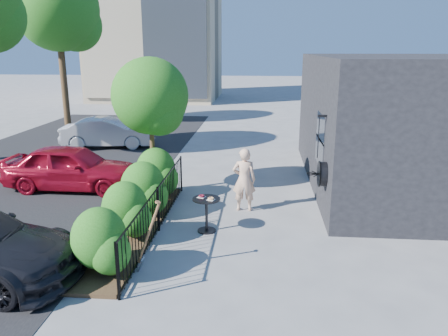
# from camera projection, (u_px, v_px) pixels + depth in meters

# --- Properties ---
(ground) EXTENTS (120.00, 120.00, 0.00)m
(ground) POSITION_uv_depth(u_px,v_px,m) (221.00, 233.00, 10.33)
(ground) COLOR gray
(ground) RESTS_ON ground
(shop_building) EXTENTS (6.22, 9.00, 4.00)m
(shop_building) POSITION_uv_depth(u_px,v_px,m) (409.00, 121.00, 13.65)
(shop_building) COLOR black
(shop_building) RESTS_ON ground
(fence) EXTENTS (0.05, 6.05, 1.10)m
(fence) POSITION_uv_depth(u_px,v_px,m) (158.00, 209.00, 10.31)
(fence) COLOR black
(fence) RESTS_ON ground
(planting_bed) EXTENTS (1.30, 6.00, 0.08)m
(planting_bed) POSITION_uv_depth(u_px,v_px,m) (130.00, 228.00, 10.50)
(planting_bed) COLOR #382616
(planting_bed) RESTS_ON ground
(shrubs) EXTENTS (1.10, 5.60, 1.24)m
(shrubs) POSITION_uv_depth(u_px,v_px,m) (134.00, 201.00, 10.42)
(shrubs) COLOR #225E15
(shrubs) RESTS_ON ground
(patio_tree) EXTENTS (2.20, 2.20, 3.94)m
(patio_tree) POSITION_uv_depth(u_px,v_px,m) (152.00, 101.00, 12.43)
(patio_tree) COLOR #3F2B19
(patio_tree) RESTS_ON ground
(street) EXTENTS (9.00, 30.00, 0.01)m
(street) POSITION_uv_depth(u_px,v_px,m) (10.00, 186.00, 13.80)
(street) COLOR black
(street) RESTS_ON ground
(street_tree_far) EXTENTS (4.40, 4.40, 8.28)m
(street_tree_far) POSITION_uv_depth(u_px,v_px,m) (58.00, 15.00, 22.99)
(street_tree_far) COLOR #3F2B19
(street_tree_far) RESTS_ON ground
(cafe_table) EXTENTS (0.66, 0.66, 0.88)m
(cafe_table) POSITION_uv_depth(u_px,v_px,m) (206.00, 209.00, 10.27)
(cafe_table) COLOR black
(cafe_table) RESTS_ON ground
(woman) EXTENTS (0.63, 0.41, 1.71)m
(woman) POSITION_uv_depth(u_px,v_px,m) (244.00, 180.00, 11.55)
(woman) COLOR beige
(woman) RESTS_ON ground
(shovel) EXTENTS (0.52, 0.19, 1.48)m
(shovel) POSITION_uv_depth(u_px,v_px,m) (147.00, 240.00, 8.42)
(shovel) COLOR brown
(shovel) RESTS_ON ground
(car_red) EXTENTS (4.08, 1.69, 1.38)m
(car_red) POSITION_uv_depth(u_px,v_px,m) (72.00, 167.00, 13.37)
(car_red) COLOR maroon
(car_red) RESTS_ON ground
(car_silver) EXTENTS (4.10, 1.92, 1.30)m
(car_silver) POSITION_uv_depth(u_px,v_px,m) (108.00, 132.00, 19.08)
(car_silver) COLOR #BBBBC0
(car_silver) RESTS_ON ground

